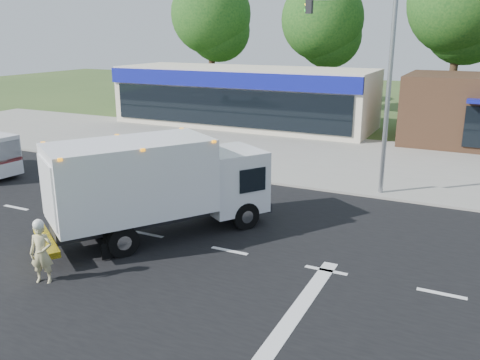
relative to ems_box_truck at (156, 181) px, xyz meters
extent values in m
plane|color=#385123|center=(2.63, -0.10, -1.85)|extent=(120.00, 120.00, 0.00)
cube|color=black|center=(2.63, -0.10, -1.85)|extent=(60.00, 14.00, 0.02)
cube|color=gray|center=(2.63, 8.10, -1.79)|extent=(60.00, 2.40, 0.12)
cube|color=gray|center=(2.63, 13.90, -1.84)|extent=(60.00, 9.00, 0.02)
cube|color=silver|center=(-6.37, -0.10, -1.84)|extent=(1.20, 0.15, 0.01)
cube|color=silver|center=(-3.37, -0.10, -1.84)|extent=(1.20, 0.15, 0.01)
cube|color=silver|center=(-0.37, -0.10, -1.84)|extent=(1.20, 0.15, 0.01)
cube|color=silver|center=(2.63, -0.10, -1.84)|extent=(1.20, 0.15, 0.01)
cube|color=silver|center=(5.63, -0.10, -1.84)|extent=(1.20, 0.15, 0.01)
cube|color=silver|center=(8.63, -0.10, -1.84)|extent=(1.20, 0.15, 0.01)
cube|color=silver|center=(5.63, -3.10, -1.84)|extent=(0.40, 7.00, 0.01)
cube|color=black|center=(-0.44, -0.66, -1.17)|extent=(3.53, 4.60, 0.34)
cube|color=silver|center=(1.49, 2.22, -0.34)|extent=(2.83, 2.79, 2.05)
cube|color=black|center=(2.00, 2.99, -0.14)|extent=(1.62, 1.15, 0.88)
cube|color=white|center=(-0.44, -0.66, 0.20)|extent=(4.67, 5.36, 2.30)
cube|color=silver|center=(-1.81, -2.70, 0.15)|extent=(1.66, 1.14, 1.86)
cube|color=yellow|center=(-1.91, -2.85, -1.32)|extent=(2.14, 1.59, 0.18)
cube|color=orange|center=(-0.44, -0.66, 1.32)|extent=(4.59, 5.22, 0.08)
cylinder|color=black|center=(0.74, 2.78, -1.38)|extent=(0.77, 0.94, 0.94)
cylinder|color=black|center=(2.29, 1.75, -1.38)|extent=(0.77, 0.94, 0.94)
cylinder|color=black|center=(-1.63, -0.68, -1.38)|extent=(0.77, 0.94, 0.94)
cylinder|color=black|center=(-0.01, -1.77, -1.38)|extent=(0.77, 0.94, 0.94)
imported|color=#C3B782|center=(-0.87, -3.97, -1.03)|extent=(0.71, 0.60, 1.65)
sphere|color=white|center=(-0.87, -3.97, -0.23)|extent=(0.28, 0.28, 0.28)
cylinder|color=black|center=(-10.19, 3.03, -1.50)|extent=(0.72, 0.29, 0.70)
cube|color=beige|center=(-6.37, 19.90, 0.15)|extent=(18.00, 6.00, 4.00)
cube|color=navy|center=(-6.37, 16.85, 1.55)|extent=(18.00, 0.30, 1.00)
cube|color=black|center=(-6.37, 16.85, -0.25)|extent=(17.00, 0.12, 2.40)
cylinder|color=gray|center=(5.63, 7.50, 2.15)|extent=(0.18, 0.18, 8.00)
cube|color=black|center=(2.33, 7.50, 5.55)|extent=(0.25, 0.25, 0.70)
cylinder|color=#332114|center=(-13.37, 27.90, 1.82)|extent=(0.56, 0.56, 7.35)
sphere|color=#123F15|center=(-13.37, 27.90, 6.02)|extent=(6.93, 6.93, 6.93)
sphere|color=#123F15|center=(-12.87, 28.40, 4.66)|extent=(5.46, 5.46, 5.46)
cylinder|color=#332114|center=(-3.37, 27.90, 1.58)|extent=(0.56, 0.56, 6.86)
sphere|color=#123F15|center=(-3.37, 27.90, 5.50)|extent=(6.47, 6.47, 6.47)
sphere|color=#123F15|center=(-2.87, 28.40, 4.22)|extent=(5.10, 5.10, 5.10)
cylinder|color=#332114|center=(6.63, 27.90, 2.07)|extent=(0.56, 0.56, 7.84)
sphere|color=#123F15|center=(6.63, 27.90, 6.55)|extent=(7.39, 7.39, 7.39)
sphere|color=#123F15|center=(7.13, 28.40, 5.09)|extent=(5.82, 5.82, 5.82)
camera|label=1|loc=(9.05, -12.63, 4.49)|focal=38.00mm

